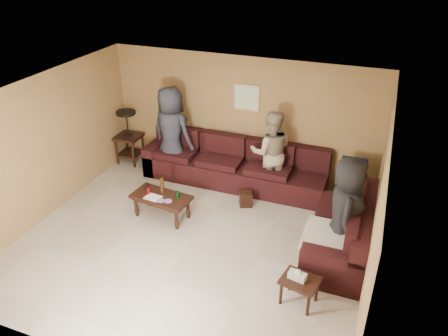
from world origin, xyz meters
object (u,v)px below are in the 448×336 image
(end_table_left, at_px, (129,136))
(person_middle, at_px, (271,152))
(coffee_table, at_px, (161,199))
(side_table_right, at_px, (299,282))
(waste_bin, at_px, (246,199))
(person_left, at_px, (172,132))
(person_right, at_px, (345,211))
(sectional_sofa, at_px, (265,189))

(end_table_left, relative_size, person_middle, 0.71)
(coffee_table, bearing_deg, person_middle, 45.33)
(coffee_table, xyz_separation_m, side_table_right, (2.73, -1.18, -0.01))
(side_table_right, distance_m, waste_bin, 2.53)
(person_left, relative_size, person_right, 1.08)
(end_table_left, distance_m, side_table_right, 5.23)
(person_middle, bearing_deg, person_right, 116.99)
(side_table_right, bearing_deg, person_middle, 113.31)
(coffee_table, height_order, end_table_left, end_table_left)
(person_left, height_order, person_middle, person_left)
(end_table_left, bearing_deg, side_table_right, -32.75)
(waste_bin, bearing_deg, coffee_table, -145.54)
(person_right, bearing_deg, coffee_table, 82.88)
(sectional_sofa, distance_m, person_right, 1.95)
(coffee_table, xyz_separation_m, person_left, (-0.53, 1.52, 0.58))
(person_middle, bearing_deg, sectional_sofa, 78.66)
(person_left, bearing_deg, coffee_table, 122.30)
(sectional_sofa, bearing_deg, coffee_table, -146.85)
(side_table_right, distance_m, person_right, 1.32)
(coffee_table, distance_m, side_table_right, 2.98)
(end_table_left, bearing_deg, sectional_sofa, -10.40)
(sectional_sofa, height_order, waste_bin, sectional_sofa)
(sectional_sofa, distance_m, coffee_table, 1.92)
(sectional_sofa, height_order, person_left, person_left)
(end_table_left, distance_m, person_middle, 3.22)
(end_table_left, xyz_separation_m, person_middle, (3.21, -0.08, 0.21))
(waste_bin, xyz_separation_m, person_middle, (0.26, 0.68, 0.70))
(coffee_table, relative_size, person_left, 0.58)
(sectional_sofa, bearing_deg, person_middle, 96.42)
(person_left, height_order, person_right, person_left)
(end_table_left, height_order, waste_bin, end_table_left)
(coffee_table, bearing_deg, person_left, 109.17)
(person_right, bearing_deg, sectional_sofa, 48.11)
(coffee_table, height_order, person_right, person_right)
(coffee_table, height_order, person_left, person_left)
(sectional_sofa, relative_size, person_middle, 2.78)
(waste_bin, height_order, person_right, person_right)
(side_table_right, bearing_deg, waste_bin, 125.04)
(sectional_sofa, bearing_deg, person_right, -35.30)
(person_middle, bearing_deg, waste_bin, 51.26)
(person_right, bearing_deg, person_left, 60.51)
(sectional_sofa, bearing_deg, person_left, 167.67)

